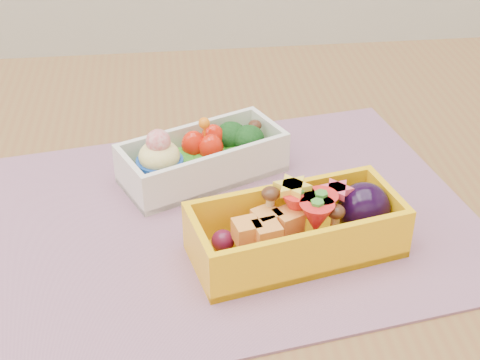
{
  "coord_description": "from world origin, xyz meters",
  "views": [
    {
      "loc": [
        -0.08,
        -0.54,
        1.14
      ],
      "look_at": [
        -0.02,
        -0.01,
        0.79
      ],
      "focal_mm": 52.02,
      "sensor_mm": 36.0,
      "label": 1
    }
  ],
  "objects": [
    {
      "name": "table",
      "position": [
        0.0,
        0.0,
        0.65
      ],
      "size": [
        1.2,
        0.8,
        0.75
      ],
      "color": "brown",
      "rests_on": "ground"
    },
    {
      "name": "bento_white",
      "position": [
        -0.05,
        0.06,
        0.78
      ],
      "size": [
        0.18,
        0.13,
        0.07
      ],
      "rotation": [
        0.0,
        0.0,
        0.42
      ],
      "color": "silver",
      "rests_on": "placemat"
    },
    {
      "name": "bento_yellow",
      "position": [
        0.03,
        -0.07,
        0.78
      ],
      "size": [
        0.19,
        0.12,
        0.06
      ],
      "rotation": [
        0.0,
        0.0,
        0.22
      ],
      "color": "yellow",
      "rests_on": "placemat"
    },
    {
      "name": "placemat",
      "position": [
        -0.03,
        -0.01,
        0.75
      ],
      "size": [
        0.49,
        0.41,
        0.0
      ],
      "primitive_type": "cube",
      "rotation": [
        0.0,
        0.0,
        0.16
      ],
      "color": "gray",
      "rests_on": "table"
    }
  ]
}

